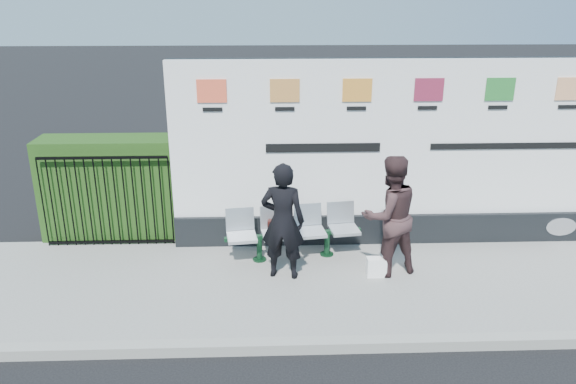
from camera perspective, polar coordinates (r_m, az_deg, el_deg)
The scene contains 10 objects.
pavement at distance 8.50m, azimuth 11.66°, elevation -9.02°, with size 14.00×3.00×0.12m, color gray.
kerb at distance 7.26m, azimuth 14.42°, elevation -14.62°, with size 14.00×0.18×0.14m, color gray.
billboard at distance 9.30m, azimuth 13.35°, elevation 2.55°, with size 8.00×0.30×3.00m.
hedge at distance 9.89m, azimuth -17.31°, elevation 0.47°, with size 2.35×0.70×1.70m, color #214414.
railing at distance 9.51m, azimuth -17.92°, elevation -0.89°, with size 2.05×0.06×1.54m, color black, non-canonical shape.
bench at distance 8.83m, azimuth 0.57°, elevation -5.36°, with size 2.06×0.54×0.44m, color silver, non-canonical shape.
woman_left at distance 8.02m, azimuth -0.53°, elevation -2.99°, with size 0.63×0.42×1.74m, color black.
woman_right at distance 8.26m, azimuth 10.28°, elevation -2.37°, with size 0.88×0.68×1.81m, color #3C2728.
handbag_brown at distance 8.66m, azimuth -1.19°, elevation -3.54°, with size 0.27×0.11×0.21m, color black.
carrier_bag_white at distance 8.43m, azimuth 8.96°, elevation -7.53°, with size 0.28×0.17×0.28m, color white.
Camera 1 is at (-1.96, -4.70, 4.12)m, focal length 35.00 mm.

